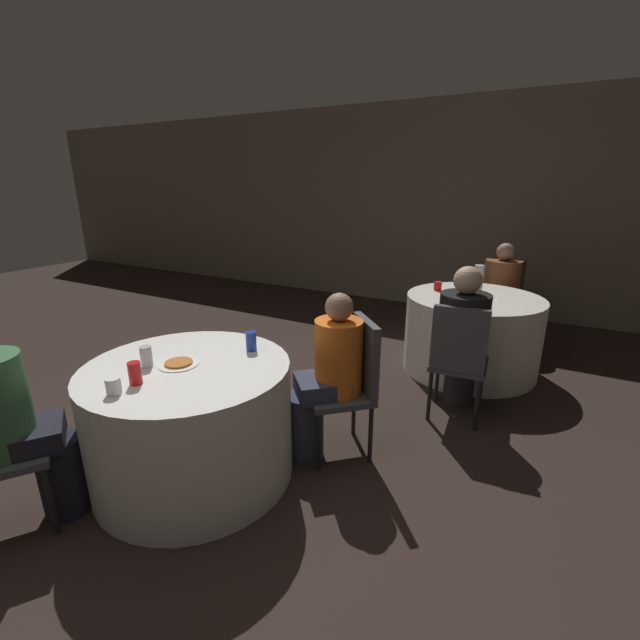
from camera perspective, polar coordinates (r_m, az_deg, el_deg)
ground_plane at (r=2.83m, az=-16.61°, el=-20.81°), size 16.00×16.00×0.00m
wall_back at (r=6.37m, az=14.14°, el=14.33°), size 16.00×0.06×2.80m
table_near at (r=2.77m, az=-16.70°, el=-12.73°), size 1.20×1.20×0.73m
table_far at (r=4.32m, az=19.48°, el=-1.73°), size 1.24×1.24×0.73m
chair_near_northeast at (r=2.79m, az=4.35°, el=-7.46°), size 0.57×0.57×0.92m
chair_far_north at (r=5.24m, az=23.11°, el=3.25°), size 0.45×0.45×0.92m
chair_far_south at (r=3.29m, az=18.01°, el=-4.34°), size 0.43×0.44×0.92m
person_orange_shirt at (r=2.75m, az=0.83°, el=-7.85°), size 0.45×0.44×1.10m
person_floral_shirt at (r=5.08m, az=22.73°, el=3.33°), size 0.40×0.53×1.12m
person_black_shirt at (r=3.41m, az=18.43°, el=-2.48°), size 0.37×0.52×1.17m
person_green_jacket at (r=2.69m, az=-35.32°, el=-11.56°), size 0.43×0.46×1.13m
pizza_plate_near at (r=2.63m, az=-18.34°, el=-5.51°), size 0.23×0.23×0.02m
soda_can_red at (r=2.44m, az=-23.45°, el=-6.53°), size 0.07×0.07×0.12m
soda_can_blue at (r=2.71m, az=-9.17°, el=-2.83°), size 0.07×0.07×0.12m
soda_can_silver at (r=2.64m, az=-22.16°, el=-4.53°), size 0.07×0.07×0.12m
cup_near at (r=2.39m, az=-25.85°, el=-7.92°), size 0.07×0.07×0.09m
bottle_far at (r=4.34m, az=20.35°, el=5.13°), size 0.09×0.09×0.27m
cup_far at (r=4.35m, az=15.44°, el=4.39°), size 0.08×0.08×0.09m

